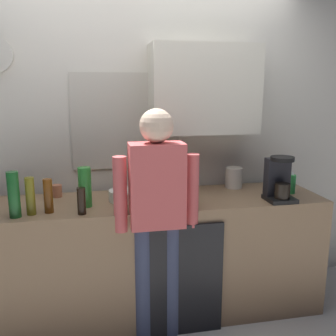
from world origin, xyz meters
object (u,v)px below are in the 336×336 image
at_px(bottle_red_vinegar, 192,190).
at_px(mixing_bowl, 124,195).
at_px(coffee_maker, 279,181).
at_px(cup_white_mug, 176,186).
at_px(dish_soap, 292,184).
at_px(bottle_amber_beer, 48,196).
at_px(storage_canister, 234,178).
at_px(bottle_dark_sauce, 81,201).
at_px(bottle_olive_oil, 30,196).
at_px(potted_plant, 154,181).
at_px(bottle_green_wine, 14,195).
at_px(bottle_clear_soda, 85,187).
at_px(person_at_sink, 157,207).
at_px(cup_terracotta_mug, 57,191).

relative_size(bottle_red_vinegar, mixing_bowl, 1.00).
relative_size(coffee_maker, cup_white_mug, 3.47).
relative_size(bottle_red_vinegar, dish_soap, 1.22).
relative_size(bottle_amber_beer, storage_canister, 1.35).
height_order(bottle_dark_sauce, bottle_olive_oil, bottle_olive_oil).
bearing_deg(potted_plant, storage_canister, 13.14).
height_order(potted_plant, storage_canister, potted_plant).
relative_size(coffee_maker, bottle_olive_oil, 1.32).
bearing_deg(bottle_red_vinegar, bottle_green_wine, -178.60).
relative_size(bottle_clear_soda, bottle_dark_sauce, 1.56).
distance_m(bottle_clear_soda, person_at_sink, 0.53).
bearing_deg(dish_soap, bottle_red_vinegar, -170.88).
xyz_separation_m(bottle_dark_sauce, person_at_sink, (0.49, -0.06, -0.05)).
xyz_separation_m(coffee_maker, cup_terracotta_mug, (-1.62, 0.40, -0.10)).
xyz_separation_m(bottle_red_vinegar, cup_terracotta_mug, (-0.96, 0.40, -0.06)).
bearing_deg(coffee_maker, potted_plant, 165.33).
distance_m(bottle_red_vinegar, bottle_clear_soda, 0.75).
height_order(potted_plant, person_at_sink, person_at_sink).
xyz_separation_m(cup_white_mug, mixing_bowl, (-0.43, -0.16, -0.01)).
distance_m(coffee_maker, bottle_amber_beer, 1.63).
bearing_deg(bottle_green_wine, storage_canister, 14.39).
bearing_deg(bottle_red_vinegar, person_at_sink, -156.74).
bearing_deg(bottle_dark_sauce, bottle_amber_beer, 160.73).
bearing_deg(bottle_amber_beer, cup_terracotta_mug, 87.48).
distance_m(mixing_bowl, storage_canister, 0.95).
bearing_deg(bottle_dark_sauce, cup_white_mug, 29.67).
xyz_separation_m(bottle_olive_oil, storage_canister, (1.55, 0.39, -0.04)).
height_order(bottle_red_vinegar, dish_soap, bottle_red_vinegar).
distance_m(bottle_dark_sauce, mixing_bowl, 0.39).
height_order(bottle_red_vinegar, bottle_clear_soda, bottle_clear_soda).
distance_m(bottle_green_wine, mixing_bowl, 0.76).
height_order(cup_terracotta_mug, storage_canister, storage_canister).
bearing_deg(bottle_dark_sauce, person_at_sink, -7.42).
relative_size(bottle_dark_sauce, storage_canister, 1.06).
relative_size(dish_soap, person_at_sink, 0.11).
relative_size(mixing_bowl, dish_soap, 1.22).
bearing_deg(bottle_olive_oil, bottle_clear_soda, 16.76).
bearing_deg(cup_white_mug, person_at_sink, -116.34).
xyz_separation_m(cup_white_mug, potted_plant, (-0.20, -0.13, 0.08)).
bearing_deg(cup_terracotta_mug, coffee_maker, -13.96).
xyz_separation_m(bottle_clear_soda, mixing_bowl, (0.27, 0.09, -0.10)).
distance_m(mixing_bowl, person_at_sink, 0.37).
relative_size(bottle_amber_beer, person_at_sink, 0.14).
bearing_deg(bottle_clear_soda, bottle_olive_oil, -163.24).
relative_size(bottle_clear_soda, person_at_sink, 0.17).
bearing_deg(bottle_dark_sauce, bottle_clear_soda, 82.50).
xyz_separation_m(cup_terracotta_mug, cup_white_mug, (0.92, -0.04, 0.00)).
bearing_deg(storage_canister, bottle_dark_sauce, -160.05).
height_order(bottle_red_vinegar, bottle_green_wine, bottle_green_wine).
relative_size(bottle_amber_beer, bottle_green_wine, 0.77).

